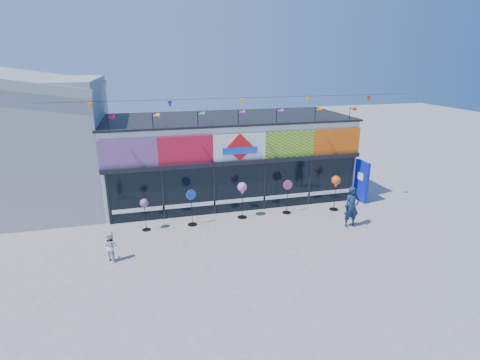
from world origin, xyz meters
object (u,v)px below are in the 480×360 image
object	(u,v)px
blue_sign	(361,181)
spinner_4	(336,183)
spinner_0	(144,205)
child	(111,246)
spinner_1	(192,206)
spinner_3	(287,196)
spinner_2	(242,190)
adult_man	(352,207)

from	to	relation	value
blue_sign	spinner_4	world-z (taller)	blue_sign
spinner_0	child	distance (m)	2.61
spinner_1	spinner_3	bearing A→B (deg)	2.75
spinner_1	spinner_2	size ratio (longest dim) A/B	0.96
spinner_1	spinner_4	world-z (taller)	spinner_4
child	blue_sign	bearing A→B (deg)	-122.80
spinner_0	adult_man	xyz separation A→B (m)	(8.48, -1.83, -0.22)
spinner_3	spinner_1	bearing A→B (deg)	-177.25
spinner_1	blue_sign	bearing A→B (deg)	5.40
blue_sign	spinner_1	world-z (taller)	blue_sign
adult_man	child	size ratio (longest dim) A/B	1.64
blue_sign	spinner_1	xyz separation A→B (m)	(-8.62, -0.82, -0.18)
spinner_2	spinner_3	size ratio (longest dim) A/B	1.04
spinner_2	spinner_3	bearing A→B (deg)	-0.04
spinner_3	blue_sign	bearing A→B (deg)	8.20
spinner_1	spinner_3	size ratio (longest dim) A/B	1.00
blue_sign	child	distance (m)	12.19
blue_sign	spinner_0	xyz separation A→B (m)	(-10.56, -0.84, 0.08)
blue_sign	spinner_1	bearing A→B (deg)	-177.65
blue_sign	spinner_2	world-z (taller)	blue_sign
adult_man	child	bearing A→B (deg)	-173.13
spinner_1	adult_man	xyz separation A→B (m)	(6.54, -1.85, 0.04)
blue_sign	spinner_3	xyz separation A→B (m)	(-4.18, -0.60, -0.19)
spinner_1	spinner_4	bearing A→B (deg)	0.23
spinner_0	spinner_2	distance (m)	4.25
spinner_1	child	bearing A→B (deg)	-144.41
spinner_2	spinner_0	bearing A→B (deg)	-176.71
spinner_1	spinner_4	distance (m)	6.79
spinner_3	spinner_4	bearing A→B (deg)	-4.57
spinner_2	spinner_4	world-z (taller)	spinner_4
blue_sign	spinner_3	world-z (taller)	blue_sign
adult_man	child	world-z (taller)	adult_man
spinner_0	spinner_4	bearing A→B (deg)	0.37
spinner_3	adult_man	world-z (taller)	adult_man
spinner_0	spinner_3	world-z (taller)	spinner_3
spinner_3	child	distance (m)	8.01
blue_sign	spinner_2	xyz separation A→B (m)	(-6.33, -0.60, 0.31)
spinner_3	spinner_4	distance (m)	2.39
child	adult_man	bearing A→B (deg)	-135.03
spinner_2	spinner_4	bearing A→B (deg)	-2.40
adult_man	child	distance (m)	9.72
spinner_2	child	world-z (taller)	spinner_2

